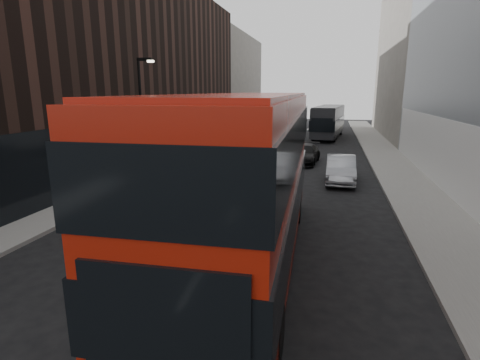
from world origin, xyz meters
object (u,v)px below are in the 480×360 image
Objects in this scene: street_lamp at (142,108)px; grey_bus at (328,121)px; car_c at (304,154)px; red_bus at (247,174)px; car_b at (341,169)px; car_a at (271,200)px.

grey_bus is at bearing 64.04° from street_lamp.
grey_bus reaches higher than car_c.
street_lamp reaches higher than red_bus.
car_b is at bearing -81.17° from grey_bus.
car_a is at bearing -87.85° from grey_bus.
red_bus is 2.77× the size of car_b.
car_a is (9.01, -6.00, -3.53)m from street_lamp.
red_bus reaches higher than car_c.
car_c is (0.51, 17.20, -2.17)m from red_bus.
car_b is (1.01, -21.66, -1.14)m from grey_bus.
red_bus is 33.49m from grey_bus.
car_a is (-2.01, -28.62, -1.26)m from grey_bus.
grey_bus is at bearing 93.14° from car_b.
street_lamp is 1.51× the size of car_b.
car_b reaches higher than car_a.
grey_bus reaches higher than car_b.
street_lamp is 12.00m from car_c.
car_b is at bearing 63.72° from car_a.
car_c is at bearing 115.09° from car_b.
red_bus is at bearing -103.86° from car_b.
street_lamp is at bearing 143.50° from car_a.
street_lamp is at bearing -140.97° from car_c.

